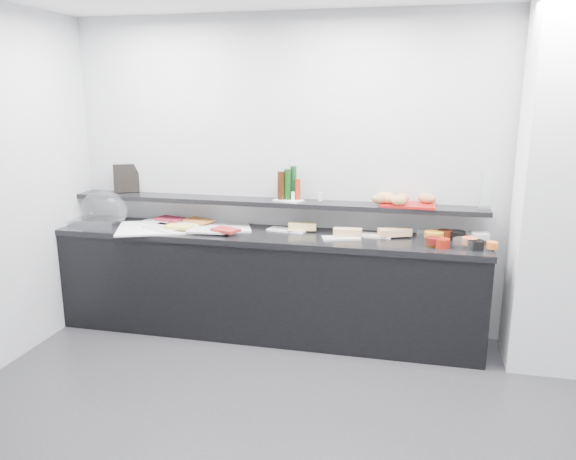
% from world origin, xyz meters
% --- Properties ---
extents(back_wall, '(5.00, 0.02, 2.70)m').
position_xyz_m(back_wall, '(0.00, 2.00, 1.35)').
color(back_wall, '#B1B4B8').
rests_on(back_wall, ground).
extents(column, '(0.50, 0.50, 2.70)m').
position_xyz_m(column, '(1.50, 1.65, 1.35)').
color(column, white).
rests_on(column, ground).
extents(buffet_cabinet, '(3.60, 0.60, 0.85)m').
position_xyz_m(buffet_cabinet, '(-0.70, 1.70, 0.42)').
color(buffet_cabinet, black).
rests_on(buffet_cabinet, ground).
extents(counter_top, '(3.62, 0.62, 0.05)m').
position_xyz_m(counter_top, '(-0.70, 1.70, 0.88)').
color(counter_top, black).
rests_on(counter_top, buffet_cabinet).
extents(wall_shelf, '(3.60, 0.25, 0.04)m').
position_xyz_m(wall_shelf, '(-0.70, 1.88, 1.13)').
color(wall_shelf, black).
rests_on(wall_shelf, back_wall).
extents(cloche_base, '(0.45, 0.33, 0.04)m').
position_xyz_m(cloche_base, '(-2.31, 1.74, 0.92)').
color(cloche_base, '#A9ABAF').
rests_on(cloche_base, counter_top).
extents(cloche_dome, '(0.46, 0.32, 0.34)m').
position_xyz_m(cloche_dome, '(-2.22, 1.74, 1.03)').
color(cloche_dome, white).
rests_on(cloche_dome, cloche_base).
extents(linen_runner, '(1.24, 0.91, 0.01)m').
position_xyz_m(linen_runner, '(-1.45, 1.73, 0.91)').
color(linen_runner, white).
rests_on(linen_runner, counter_top).
extents(platter_meat_a, '(0.36, 0.29, 0.01)m').
position_xyz_m(platter_meat_a, '(-1.70, 1.81, 0.92)').
color(platter_meat_a, silver).
rests_on(platter_meat_a, linen_runner).
extents(food_meat_a, '(0.28, 0.22, 0.02)m').
position_xyz_m(food_meat_a, '(-1.64, 1.85, 0.94)').
color(food_meat_a, maroon).
rests_on(food_meat_a, platter_meat_a).
extents(platter_salmon, '(0.32, 0.25, 0.01)m').
position_xyz_m(platter_salmon, '(-1.48, 1.81, 0.92)').
color(platter_salmon, white).
rests_on(platter_salmon, linen_runner).
extents(food_salmon, '(0.28, 0.24, 0.02)m').
position_xyz_m(food_salmon, '(-1.36, 1.85, 0.94)').
color(food_salmon, '#C66828').
rests_on(food_salmon, platter_salmon).
extents(platter_cheese, '(0.38, 0.33, 0.01)m').
position_xyz_m(platter_cheese, '(-1.58, 1.60, 0.92)').
color(platter_cheese, silver).
rests_on(platter_cheese, linen_runner).
extents(food_cheese, '(0.23, 0.16, 0.02)m').
position_xyz_m(food_cheese, '(-1.44, 1.59, 0.94)').
color(food_cheese, '#D4CC52').
rests_on(food_cheese, platter_cheese).
extents(platter_meat_b, '(0.35, 0.24, 0.01)m').
position_xyz_m(platter_meat_b, '(-1.17, 1.60, 0.92)').
color(platter_meat_b, white).
rests_on(platter_meat_b, linen_runner).
extents(food_meat_b, '(0.26, 0.21, 0.02)m').
position_xyz_m(food_meat_b, '(-1.01, 1.57, 0.94)').
color(food_meat_b, maroon).
rests_on(food_meat_b, platter_meat_b).
extents(sandwich_plate_left, '(0.35, 0.20, 0.01)m').
position_xyz_m(sandwich_plate_left, '(-0.54, 1.82, 0.91)').
color(sandwich_plate_left, white).
rests_on(sandwich_plate_left, counter_top).
extents(sandwich_food_left, '(0.25, 0.13, 0.06)m').
position_xyz_m(sandwich_food_left, '(-0.41, 1.82, 0.94)').
color(sandwich_food_left, '#E1C776').
rests_on(sandwich_food_left, sandwich_plate_left).
extents(tongs_left, '(0.16, 0.02, 0.01)m').
position_xyz_m(tongs_left, '(-0.45, 1.74, 0.92)').
color(tongs_left, silver).
rests_on(tongs_left, sandwich_plate_left).
extents(sandwich_plate_mid, '(0.33, 0.22, 0.01)m').
position_xyz_m(sandwich_plate_mid, '(-0.05, 1.65, 0.91)').
color(sandwich_plate_mid, silver).
rests_on(sandwich_plate_mid, counter_top).
extents(sandwich_food_mid, '(0.24, 0.10, 0.06)m').
position_xyz_m(sandwich_food_mid, '(-0.01, 1.71, 0.94)').
color(sandwich_food_mid, tan).
rests_on(sandwich_food_mid, sandwich_plate_mid).
extents(tongs_mid, '(0.16, 0.04, 0.01)m').
position_xyz_m(tongs_mid, '(-0.12, 1.61, 0.92)').
color(tongs_mid, '#A8AAAF').
rests_on(tongs_mid, sandwich_plate_mid).
extents(sandwich_plate_right, '(0.36, 0.17, 0.01)m').
position_xyz_m(sandwich_plate_right, '(0.16, 1.80, 0.91)').
color(sandwich_plate_right, silver).
rests_on(sandwich_plate_right, counter_top).
extents(sandwich_food_right, '(0.28, 0.19, 0.06)m').
position_xyz_m(sandwich_food_right, '(0.36, 1.80, 0.94)').
color(sandwich_food_right, tan).
rests_on(sandwich_food_right, sandwich_plate_right).
extents(tongs_right, '(0.15, 0.07, 0.01)m').
position_xyz_m(tongs_right, '(0.14, 1.76, 0.92)').
color(tongs_right, silver).
rests_on(tongs_right, sandwich_plate_right).
extents(bowl_glass_fruit, '(0.19, 0.19, 0.07)m').
position_xyz_m(bowl_glass_fruit, '(0.61, 1.80, 0.94)').
color(bowl_glass_fruit, silver).
rests_on(bowl_glass_fruit, counter_top).
extents(fill_glass_fruit, '(0.19, 0.19, 0.05)m').
position_xyz_m(fill_glass_fruit, '(0.67, 1.78, 0.95)').
color(fill_glass_fruit, orange).
rests_on(fill_glass_fruit, bowl_glass_fruit).
extents(bowl_black_jam, '(0.16, 0.16, 0.07)m').
position_xyz_m(bowl_black_jam, '(0.85, 1.84, 0.94)').
color(bowl_black_jam, black).
rests_on(bowl_black_jam, counter_top).
extents(fill_black_jam, '(0.15, 0.15, 0.05)m').
position_xyz_m(fill_black_jam, '(0.76, 1.84, 0.95)').
color(fill_black_jam, '#5A1A0C').
rests_on(fill_black_jam, bowl_black_jam).
extents(bowl_glass_cream, '(0.20, 0.20, 0.07)m').
position_xyz_m(bowl_glass_cream, '(1.02, 1.82, 0.94)').
color(bowl_glass_cream, white).
rests_on(bowl_glass_cream, counter_top).
extents(fill_glass_cream, '(0.18, 0.18, 0.05)m').
position_xyz_m(fill_glass_cream, '(1.03, 1.83, 0.95)').
color(fill_glass_cream, white).
rests_on(fill_glass_cream, bowl_glass_cream).
extents(bowl_red_jam, '(0.14, 0.14, 0.07)m').
position_xyz_m(bowl_red_jam, '(0.73, 1.57, 0.94)').
color(bowl_red_jam, maroon).
rests_on(bowl_red_jam, counter_top).
extents(fill_red_jam, '(0.11, 0.11, 0.05)m').
position_xyz_m(fill_red_jam, '(0.66, 1.58, 0.95)').
color(fill_red_jam, '#570E0C').
rests_on(fill_red_jam, bowl_red_jam).
extents(bowl_glass_salmon, '(0.20, 0.20, 0.07)m').
position_xyz_m(bowl_glass_salmon, '(0.89, 1.59, 0.94)').
color(bowl_glass_salmon, white).
rests_on(bowl_glass_salmon, counter_top).
extents(fill_glass_salmon, '(0.13, 0.13, 0.05)m').
position_xyz_m(fill_glass_salmon, '(0.93, 1.64, 0.95)').
color(fill_glass_salmon, '#DC5C35').
rests_on(fill_glass_salmon, bowl_glass_salmon).
extents(bowl_black_fruit, '(0.14, 0.14, 0.07)m').
position_xyz_m(bowl_black_fruit, '(0.97, 1.57, 0.94)').
color(bowl_black_fruit, black).
rests_on(bowl_black_fruit, counter_top).
extents(fill_black_fruit, '(0.11, 0.11, 0.05)m').
position_xyz_m(fill_black_fruit, '(1.09, 1.55, 0.95)').
color(fill_black_fruit, orange).
rests_on(fill_black_fruit, bowl_black_fruit).
extents(framed_print, '(0.24, 0.16, 0.26)m').
position_xyz_m(framed_print, '(-2.10, 1.95, 1.28)').
color(framed_print, black).
rests_on(framed_print, wall_shelf).
extents(print_art, '(0.20, 0.06, 0.22)m').
position_xyz_m(print_art, '(-2.15, 1.98, 1.28)').
color(print_art, beige).
rests_on(print_art, framed_print).
extents(condiment_tray, '(0.27, 0.21, 0.01)m').
position_xyz_m(condiment_tray, '(-0.54, 1.87, 1.16)').
color(condiment_tray, white).
rests_on(condiment_tray, wall_shelf).
extents(bottle_green_a, '(0.06, 0.06, 0.26)m').
position_xyz_m(bottle_green_a, '(-0.56, 1.88, 1.29)').
color(bottle_green_a, '#0F3A0F').
rests_on(bottle_green_a, condiment_tray).
extents(bottle_brown, '(0.07, 0.07, 0.24)m').
position_xyz_m(bottle_brown, '(-0.61, 1.87, 1.28)').
color(bottle_brown, '#351709').
rests_on(bottle_brown, condiment_tray).
extents(bottle_green_b, '(0.06, 0.06, 0.28)m').
position_xyz_m(bottle_green_b, '(-0.51, 1.93, 1.30)').
color(bottle_green_b, '#103D19').
rests_on(bottle_green_b, condiment_tray).
extents(bottle_hot, '(0.05, 0.05, 0.18)m').
position_xyz_m(bottle_hot, '(-0.47, 1.88, 1.25)').
color(bottle_hot, red).
rests_on(bottle_hot, condiment_tray).
extents(shaker_salt, '(0.04, 0.04, 0.07)m').
position_xyz_m(shaker_salt, '(-0.50, 1.86, 1.20)').
color(shaker_salt, silver).
rests_on(shaker_salt, condiment_tray).
extents(shaker_pepper, '(0.05, 0.05, 0.07)m').
position_xyz_m(shaker_pepper, '(-0.27, 1.87, 1.20)').
color(shaker_pepper, silver).
rests_on(shaker_pepper, condiment_tray).
extents(bread_tray, '(0.45, 0.32, 0.02)m').
position_xyz_m(bread_tray, '(0.46, 1.90, 1.16)').
color(bread_tray, maroon).
rests_on(bread_tray, wall_shelf).
extents(bread_roll_nw, '(0.17, 0.13, 0.08)m').
position_xyz_m(bread_roll_nw, '(0.26, 1.91, 1.21)').
color(bread_roll_nw, gold).
rests_on(bread_roll_nw, bread_tray).
extents(bread_roll_n, '(0.15, 0.12, 0.08)m').
position_xyz_m(bread_roll_n, '(0.29, 1.93, 1.21)').
color(bread_roll_n, '#BF8348').
rests_on(bread_roll_n, bread_tray).
extents(bread_roll_ne, '(0.18, 0.14, 0.08)m').
position_xyz_m(bread_roll_ne, '(0.60, 1.93, 1.21)').
color(bread_roll_ne, '#B97546').
rests_on(bread_roll_ne, bread_tray).
extents(bread_roll_sw, '(0.16, 0.13, 0.08)m').
position_xyz_m(bread_roll_sw, '(0.23, 1.83, 1.21)').
color(bread_roll_sw, '#AB7841').
rests_on(bread_roll_sw, bread_tray).
extents(bread_roll_s, '(0.14, 0.11, 0.08)m').
position_xyz_m(bread_roll_s, '(0.38, 1.78, 1.21)').
color(bread_roll_s, tan).
rests_on(bread_roll_s, bread_tray).
extents(bread_roll_midw, '(0.15, 0.12, 0.08)m').
position_xyz_m(bread_roll_midw, '(0.31, 1.84, 1.21)').
color(bread_roll_midw, tan).
rests_on(bread_roll_midw, bread_tray).
extents(bread_roll_mide, '(0.15, 0.12, 0.08)m').
position_xyz_m(bread_roll_mide, '(0.40, 1.87, 1.21)').
color(bread_roll_mide, '#AF6E43').
rests_on(bread_roll_mide, bread_tray).
extents(carafe, '(0.12, 0.12, 0.30)m').
position_xyz_m(carafe, '(1.05, 1.84, 1.30)').
color(carafe, white).
rests_on(carafe, wall_shelf).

